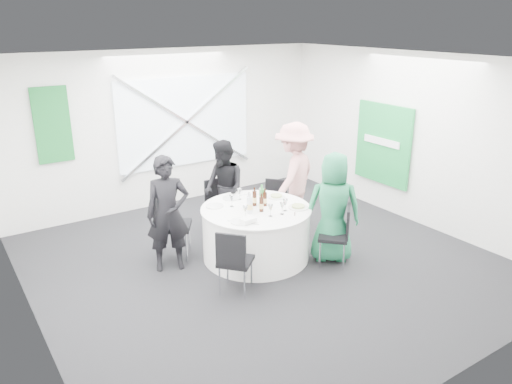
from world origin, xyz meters
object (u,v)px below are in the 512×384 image
clear_water_bottle (250,205)px  person_man_back_left (168,214)px  person_man_back (224,188)px  banquet_table (256,233)px  person_woman_green (333,208)px  chair_back_right (274,201)px  green_water_bottle (262,197)px  chair_back_left (167,219)px  chair_front_left (234,258)px  chair_back (218,201)px  person_woman_pink (294,176)px  chair_front_right (339,231)px

clear_water_bottle → person_man_back_left: bearing=153.6°
person_man_back → banquet_table: bearing=0.0°
person_woman_green → clear_water_bottle: 1.17m
banquet_table → person_woman_green: (0.87, -0.64, 0.41)m
clear_water_bottle → chair_back_right: bearing=38.6°
banquet_table → green_water_bottle: (0.16, 0.08, 0.49)m
chair_back_left → green_water_bottle: bearing=-83.4°
banquet_table → green_water_bottle: size_ratio=5.35×
person_man_back_left → chair_back_left: bearing=89.3°
chair_back_right → chair_front_left: size_ratio=0.94×
chair_back_right → chair_back: bearing=-165.5°
chair_front_left → person_man_back: bearing=-68.3°
person_man_back_left → person_woman_pink: (2.30, 0.22, 0.07)m
chair_back_left → person_man_back: size_ratio=0.67×
banquet_table → person_man_back_left: (-1.16, 0.39, 0.42)m
banquet_table → person_man_back_left: person_man_back_left is taller
chair_back_left → person_woman_pink: person_woman_pink is taller
chair_back → chair_front_left: chair_front_left is taller
chair_back_left → person_woman_green: person_woman_green is taller
person_man_back_left → clear_water_bottle: bearing=-7.9°
chair_back_right → person_man_back: 0.87m
person_woman_green → person_man_back_left: bearing=9.6°
chair_back → chair_front_right: (0.75, -2.07, 0.03)m
green_water_bottle → chair_back_right: bearing=42.4°
banquet_table → person_man_back: size_ratio=1.03×
banquet_table → chair_front_right: 1.18m
chair_back_right → chair_front_right: 1.53m
person_man_back_left → clear_water_bottle: size_ratio=5.53×
person_man_back → person_woman_pink: size_ratio=0.87×
person_man_back_left → person_man_back: bearing=45.1°
person_woman_pink → banquet_table: bearing=0.0°
chair_back → chair_back_right: bearing=-32.2°
chair_front_right → person_woman_green: bearing=-146.9°
chair_back_right → chair_front_left: bearing=-89.3°
chair_front_right → person_man_back: 2.01m
person_man_back → chair_front_right: bearing=25.9°
chair_back → person_man_back: bearing=-89.1°
chair_back → person_man_back: size_ratio=0.54×
chair_front_right → green_water_bottle: bearing=-98.6°
chair_back → person_man_back: (-0.01, -0.23, 0.28)m
chair_back_left → clear_water_bottle: (0.89, -0.78, 0.27)m
chair_back → person_man_back_left: size_ratio=0.51×
person_man_back → green_water_bottle: person_man_back is taller
chair_back → chair_back_right: size_ratio=1.00×
chair_back_right → person_man_back_left: bearing=-121.5°
green_water_bottle → chair_back: bearing=94.5°
chair_back → chair_front_left: 2.13m
banquet_table → person_man_back_left: bearing=161.5°
person_woman_pink → chair_front_right: bearing=49.6°
banquet_table → clear_water_bottle: 0.53m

